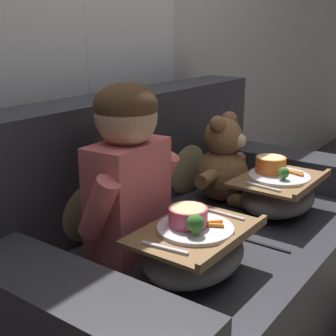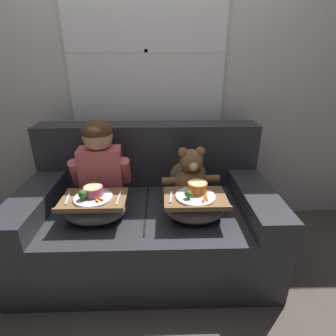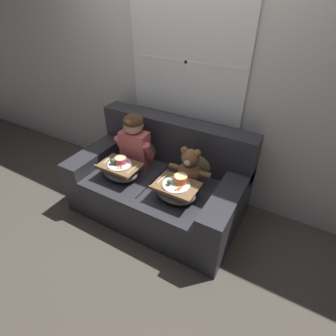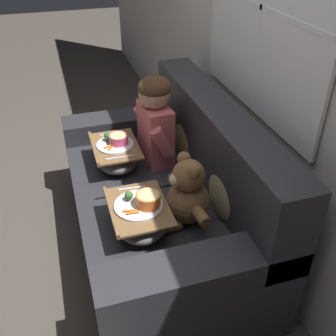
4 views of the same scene
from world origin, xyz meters
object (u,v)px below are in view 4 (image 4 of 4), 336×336
at_px(lap_tray_teddy, 139,216).
at_px(throw_pillow_behind_child, 187,132).
at_px(child_figure, 155,116).
at_px(lap_tray_child, 116,154).
at_px(throw_pillow_behind_teddy, 226,187).
at_px(teddy_bear, 187,195).
at_px(couch, 168,201).

bearing_deg(lap_tray_teddy, throw_pillow_behind_child, 142.63).
height_order(child_figure, lap_tray_child, child_figure).
relative_size(throw_pillow_behind_child, lap_tray_child, 0.91).
distance_m(throw_pillow_behind_teddy, lap_tray_child, 0.79).
relative_size(teddy_bear, lap_tray_teddy, 1.08).
bearing_deg(lap_tray_teddy, teddy_bear, 90.05).
bearing_deg(throw_pillow_behind_teddy, couch, -143.87).
height_order(throw_pillow_behind_child, throw_pillow_behind_teddy, throw_pillow_behind_teddy).
distance_m(throw_pillow_behind_child, lap_tray_child, 0.48).
relative_size(throw_pillow_behind_child, child_figure, 0.63).
bearing_deg(throw_pillow_behind_child, couch, -36.13).
height_order(teddy_bear, lap_tray_child, teddy_bear).
distance_m(child_figure, teddy_bear, 0.64).
bearing_deg(couch, lap_tray_child, -141.23).
distance_m(couch, lap_tray_teddy, 0.45).
relative_size(couch, child_figure, 2.94).
bearing_deg(throw_pillow_behind_child, child_figure, -89.98).
bearing_deg(couch, throw_pillow_behind_teddy, 36.13).
bearing_deg(teddy_bear, couch, -178.60).
xyz_separation_m(child_figure, lap_tray_teddy, (0.62, -0.26, -0.23)).
height_order(throw_pillow_behind_teddy, teddy_bear, teddy_bear).
height_order(couch, throw_pillow_behind_teddy, couch).
height_order(throw_pillow_behind_child, lap_tray_teddy, throw_pillow_behind_child).
height_order(teddy_bear, lap_tray_teddy, teddy_bear).
bearing_deg(teddy_bear, throw_pillow_behind_child, 160.58).
distance_m(throw_pillow_behind_child, teddy_bear, 0.66).
relative_size(throw_pillow_behind_teddy, teddy_bear, 0.89).
distance_m(child_figure, lap_tray_teddy, 0.71).
relative_size(child_figure, lap_tray_teddy, 1.49).
bearing_deg(teddy_bear, throw_pillow_behind_teddy, 90.13).
distance_m(throw_pillow_behind_child, child_figure, 0.26).
bearing_deg(teddy_bear, lap_tray_teddy, -89.95).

